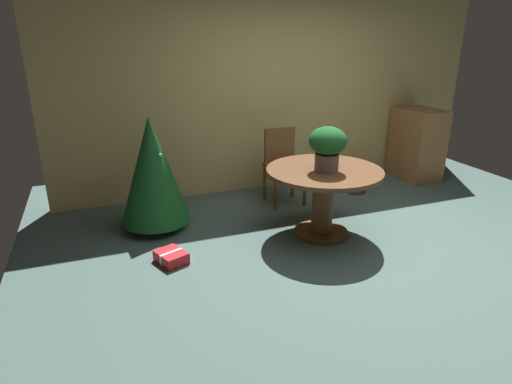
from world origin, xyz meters
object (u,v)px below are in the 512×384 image
at_px(round_dining_table, 323,188).
at_px(wooden_cabinet, 417,144).
at_px(gift_box_red, 171,257).
at_px(wooden_chair_far, 283,161).
at_px(potted_plant, 356,180).
at_px(holiday_tree, 153,170).
at_px(flower_vase, 328,145).

height_order(round_dining_table, wooden_cabinet, wooden_cabinet).
relative_size(round_dining_table, gift_box_red, 3.41).
bearing_deg(round_dining_table, gift_box_red, -178.31).
relative_size(wooden_chair_far, potted_plant, 2.56).
xyz_separation_m(wooden_chair_far, gift_box_red, (-1.62, -1.09, -0.49)).
height_order(round_dining_table, holiday_tree, holiday_tree).
bearing_deg(flower_vase, gift_box_red, -179.98).
height_order(wooden_chair_far, potted_plant, wooden_chair_far).
xyz_separation_m(holiday_tree, gift_box_red, (0.01, -0.84, -0.61)).
height_order(wooden_cabinet, potted_plant, wooden_cabinet).
bearing_deg(holiday_tree, wooden_cabinet, 6.70).
xyz_separation_m(wooden_cabinet, potted_plant, (-1.17, -0.26, -0.33)).
bearing_deg(gift_box_red, potted_plant, 21.06).
height_order(flower_vase, holiday_tree, holiday_tree).
relative_size(round_dining_table, flower_vase, 2.67).
bearing_deg(flower_vase, wooden_cabinet, 29.90).
height_order(wooden_chair_far, holiday_tree, holiday_tree).
height_order(wooden_chair_far, wooden_cabinet, wooden_cabinet).
relative_size(flower_vase, gift_box_red, 1.28).
bearing_deg(flower_vase, wooden_chair_far, 89.55).
height_order(flower_vase, wooden_cabinet, flower_vase).
relative_size(gift_box_red, potted_plant, 0.96).
xyz_separation_m(flower_vase, holiday_tree, (-1.62, 0.84, -0.33)).
bearing_deg(gift_box_red, wooden_cabinet, 18.53).
xyz_separation_m(holiday_tree, wooden_cabinet, (3.88, 0.46, -0.15)).
xyz_separation_m(gift_box_red, wooden_cabinet, (3.87, 1.30, 0.46)).
bearing_deg(gift_box_red, holiday_tree, 90.43).
bearing_deg(wooden_chair_far, holiday_tree, -171.28).
xyz_separation_m(round_dining_table, potted_plant, (1.07, 0.99, -0.34)).
xyz_separation_m(flower_vase, gift_box_red, (-1.61, -0.00, -0.94)).
height_order(wooden_chair_far, gift_box_red, wooden_chair_far).
bearing_deg(wooden_cabinet, flower_vase, -150.10).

